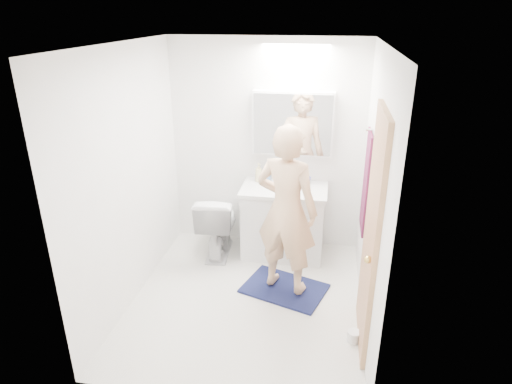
% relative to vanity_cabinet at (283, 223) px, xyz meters
% --- Properties ---
extents(floor, '(2.50, 2.50, 0.00)m').
position_rel_vanity_cabinet_xyz_m(floor, '(-0.25, -0.96, -0.39)').
color(floor, silver).
rests_on(floor, ground).
extents(ceiling, '(2.50, 2.50, 0.00)m').
position_rel_vanity_cabinet_xyz_m(ceiling, '(-0.25, -0.96, 2.01)').
color(ceiling, white).
rests_on(ceiling, floor).
extents(wall_back, '(2.50, 0.00, 2.50)m').
position_rel_vanity_cabinet_xyz_m(wall_back, '(-0.25, 0.29, 0.81)').
color(wall_back, white).
rests_on(wall_back, floor).
extents(wall_front, '(2.50, 0.00, 2.50)m').
position_rel_vanity_cabinet_xyz_m(wall_front, '(-0.25, -2.21, 0.81)').
color(wall_front, white).
rests_on(wall_front, floor).
extents(wall_left, '(0.00, 2.50, 2.50)m').
position_rel_vanity_cabinet_xyz_m(wall_left, '(-1.35, -0.96, 0.81)').
color(wall_left, white).
rests_on(wall_left, floor).
extents(wall_right, '(0.00, 2.50, 2.50)m').
position_rel_vanity_cabinet_xyz_m(wall_right, '(0.85, -0.96, 0.81)').
color(wall_right, white).
rests_on(wall_right, floor).
extents(vanity_cabinet, '(0.90, 0.55, 0.78)m').
position_rel_vanity_cabinet_xyz_m(vanity_cabinet, '(0.00, 0.00, 0.00)').
color(vanity_cabinet, silver).
rests_on(vanity_cabinet, floor).
extents(countertop, '(0.95, 0.58, 0.04)m').
position_rel_vanity_cabinet_xyz_m(countertop, '(0.00, -0.00, 0.41)').
color(countertop, silver).
rests_on(countertop, vanity_cabinet).
extents(sink_basin, '(0.36, 0.36, 0.03)m').
position_rel_vanity_cabinet_xyz_m(sink_basin, '(0.00, 0.03, 0.45)').
color(sink_basin, white).
rests_on(sink_basin, countertop).
extents(faucet, '(0.02, 0.02, 0.16)m').
position_rel_vanity_cabinet_xyz_m(faucet, '(0.00, 0.22, 0.51)').
color(faucet, '#B8B8BD').
rests_on(faucet, countertop).
extents(medicine_cabinet, '(0.88, 0.14, 0.70)m').
position_rel_vanity_cabinet_xyz_m(medicine_cabinet, '(0.05, 0.21, 1.11)').
color(medicine_cabinet, white).
rests_on(medicine_cabinet, wall_back).
extents(mirror_panel, '(0.84, 0.01, 0.66)m').
position_rel_vanity_cabinet_xyz_m(mirror_panel, '(0.05, 0.13, 1.11)').
color(mirror_panel, silver).
rests_on(mirror_panel, medicine_cabinet).
extents(toilet, '(0.47, 0.76, 0.75)m').
position_rel_vanity_cabinet_xyz_m(toilet, '(-0.75, -0.11, -0.02)').
color(toilet, white).
rests_on(toilet, floor).
extents(bath_rug, '(0.93, 0.77, 0.02)m').
position_rel_vanity_cabinet_xyz_m(bath_rug, '(0.10, -0.74, -0.38)').
color(bath_rug, '#141540').
rests_on(bath_rug, floor).
extents(person, '(0.71, 0.58, 1.68)m').
position_rel_vanity_cabinet_xyz_m(person, '(0.10, -0.74, 0.50)').
color(person, tan).
rests_on(person, bath_rug).
extents(door, '(0.04, 0.80, 2.00)m').
position_rel_vanity_cabinet_xyz_m(door, '(0.83, -1.31, 0.61)').
color(door, tan).
rests_on(door, wall_right).
extents(door_knob, '(0.06, 0.06, 0.06)m').
position_rel_vanity_cabinet_xyz_m(door_knob, '(0.79, -1.61, 0.56)').
color(door_knob, gold).
rests_on(door_knob, door).
extents(towel, '(0.02, 0.42, 1.00)m').
position_rel_vanity_cabinet_xyz_m(towel, '(0.83, -0.41, 0.71)').
color(towel, '#131137').
rests_on(towel, wall_right).
extents(towel_hook, '(0.07, 0.02, 0.02)m').
position_rel_vanity_cabinet_xyz_m(towel_hook, '(0.82, -0.41, 1.23)').
color(towel_hook, silver).
rests_on(towel_hook, wall_right).
extents(soap_bottle_a, '(0.12, 0.12, 0.22)m').
position_rel_vanity_cabinet_xyz_m(soap_bottle_a, '(-0.31, 0.15, 0.54)').
color(soap_bottle_a, '#CEBF85').
rests_on(soap_bottle_a, countertop).
extents(soap_bottle_b, '(0.10, 0.10, 0.16)m').
position_rel_vanity_cabinet_xyz_m(soap_bottle_b, '(-0.23, 0.18, 0.51)').
color(soap_bottle_b, '#6394D4').
rests_on(soap_bottle_b, countertop).
extents(toothbrush_cup, '(0.10, 0.10, 0.08)m').
position_rel_vanity_cabinet_xyz_m(toothbrush_cup, '(0.24, 0.16, 0.47)').
color(toothbrush_cup, '#3C41B6').
rests_on(toothbrush_cup, countertop).
extents(toilet_paper_roll, '(0.11, 0.11, 0.10)m').
position_rel_vanity_cabinet_xyz_m(toilet_paper_roll, '(0.77, -1.39, -0.34)').
color(toilet_paper_roll, silver).
rests_on(toilet_paper_roll, floor).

